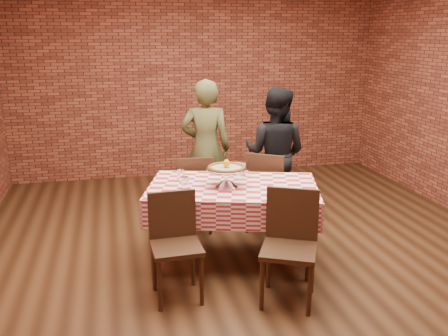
{
  "coord_description": "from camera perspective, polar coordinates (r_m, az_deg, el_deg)",
  "views": [
    {
      "loc": [
        -1.29,
        -4.34,
        2.14
      ],
      "look_at": [
        -0.29,
        -0.01,
        0.91
      ],
      "focal_mm": 39.58,
      "sensor_mm": 36.0,
      "label": 1
    }
  ],
  "objects": [
    {
      "name": "back_wall",
      "position": [
        7.49,
        -3.1,
        10.17
      ],
      "size": [
        5.5,
        0.0,
        5.5
      ],
      "primitive_type": "plane",
      "rotation": [
        1.57,
        0.0,
        0.0
      ],
      "color": "maroon",
      "rests_on": "ground"
    },
    {
      "name": "ground",
      "position": [
        5.01,
        3.21,
        -9.82
      ],
      "size": [
        6.0,
        6.0,
        0.0
      ],
      "primitive_type": "plane",
      "color": "black",
      "rests_on": "ground"
    },
    {
      "name": "chair_far_left",
      "position": [
        5.44,
        -3.51,
        -2.82
      ],
      "size": [
        0.43,
        0.43,
        0.87
      ],
      "primitive_type": null,
      "rotation": [
        0.0,
        0.0,
        3.04
      ],
      "color": "#372214",
      "rests_on": "ground"
    },
    {
      "name": "side_plate",
      "position": [
        4.54,
        6.66,
        -2.28
      ],
      "size": [
        0.19,
        0.19,
        0.01
      ],
      "primitive_type": "cylinder",
      "rotation": [
        0.0,
        0.0,
        -0.28
      ],
      "color": "white",
      "rests_on": "tablecloth"
    },
    {
      "name": "chair_near_left",
      "position": [
        4.07,
        -5.51,
        -9.29
      ],
      "size": [
        0.41,
        0.41,
        0.88
      ],
      "primitive_type": null,
      "rotation": [
        0.0,
        0.0,
        0.04
      ],
      "color": "#372214",
      "rests_on": "ground"
    },
    {
      "name": "chair_near_right",
      "position": [
        4.03,
        7.51,
        -9.34
      ],
      "size": [
        0.58,
        0.58,
        0.91
      ],
      "primitive_type": null,
      "rotation": [
        0.0,
        0.0,
        -0.45
      ],
      "color": "#372214",
      "rests_on": "ground"
    },
    {
      "name": "diner_black",
      "position": [
        5.77,
        5.92,
        1.68
      ],
      "size": [
        0.95,
        0.91,
        1.54
      ],
      "primitive_type": "imported",
      "rotation": [
        0.0,
        0.0,
        2.51
      ],
      "color": "black",
      "rests_on": "ground"
    },
    {
      "name": "pizza_stand",
      "position": [
        4.54,
        0.28,
        -1.12
      ],
      "size": [
        0.53,
        0.53,
        0.17
      ],
      "primitive_type": null,
      "rotation": [
        0.0,
        0.0,
        -0.57
      ],
      "color": "silver",
      "rests_on": "tablecloth"
    },
    {
      "name": "water_glass_right",
      "position": [
        4.73,
        -5.03,
        -0.86
      ],
      "size": [
        0.09,
        0.09,
        0.11
      ],
      "primitive_type": "cylinder",
      "rotation": [
        0.0,
        0.0,
        -0.28
      ],
      "color": "white",
      "rests_on": "tablecloth"
    },
    {
      "name": "tablecloth",
      "position": [
        4.63,
        1.03,
        -3.58
      ],
      "size": [
        1.78,
        1.36,
        0.26
      ],
      "primitive_type": null,
      "rotation": [
        0.0,
        0.0,
        -0.28
      ],
      "color": "red",
      "rests_on": "table"
    },
    {
      "name": "diner_olive",
      "position": [
        5.83,
        -2.13,
        2.31
      ],
      "size": [
        0.66,
        0.51,
        1.62
      ],
      "primitive_type": "imported",
      "rotation": [
        0.0,
        0.0,
        2.91
      ],
      "color": "#4E4F2A",
      "rests_on": "ground"
    },
    {
      "name": "condiment_caddy",
      "position": [
        4.87,
        2.1,
        -0.08
      ],
      "size": [
        0.14,
        0.13,
        0.15
      ],
      "primitive_type": "cube",
      "rotation": [
        0.0,
        0.0,
        -0.63
      ],
      "color": "silver",
      "rests_on": "tablecloth"
    },
    {
      "name": "lemon",
      "position": [
        4.5,
        0.29,
        0.52
      ],
      "size": [
        0.08,
        0.08,
        0.08
      ],
      "primitive_type": "ellipsoid",
      "rotation": [
        0.0,
        0.0,
        -0.57
      ],
      "color": "gold",
      "rests_on": "pizza"
    },
    {
      "name": "chair_far_right",
      "position": [
        5.45,
        5.11,
        -2.59
      ],
      "size": [
        0.59,
        0.59,
        0.91
      ],
      "primitive_type": null,
      "rotation": [
        0.0,
        0.0,
        2.56
      ],
      "color": "#372214",
      "rests_on": "ground"
    },
    {
      "name": "water_glass_left",
      "position": [
        4.49,
        -4.5,
        -1.72
      ],
      "size": [
        0.09,
        0.09,
        0.11
      ],
      "primitive_type": "cylinder",
      "rotation": [
        0.0,
        0.0,
        -0.28
      ],
      "color": "white",
      "rests_on": "tablecloth"
    },
    {
      "name": "sweetener_packet_a",
      "position": [
        4.43,
        8.19,
        -2.82
      ],
      "size": [
        0.05,
        0.04,
        0.0
      ],
      "primitive_type": "cube",
      "rotation": [
        0.0,
        0.0,
        0.05
      ],
      "color": "white",
      "rests_on": "tablecloth"
    },
    {
      "name": "sweetener_packet_b",
      "position": [
        4.48,
        9.32,
        -2.64
      ],
      "size": [
        0.05,
        0.04,
        0.0
      ],
      "primitive_type": "cube",
      "rotation": [
        0.0,
        0.0,
        -0.06
      ],
      "color": "white",
      "rests_on": "tablecloth"
    },
    {
      "name": "table",
      "position": [
        4.72,
        1.02,
        -6.46
      ],
      "size": [
        1.73,
        1.31,
        0.75
      ],
      "primitive_type": "cube",
      "rotation": [
        0.0,
        0.0,
        -0.28
      ],
      "color": "#372214",
      "rests_on": "ground"
    },
    {
      "name": "pizza",
      "position": [
        4.51,
        0.29,
        -0.02
      ],
      "size": [
        0.48,
        0.48,
        0.03
      ],
      "primitive_type": "cylinder",
      "rotation": [
        0.0,
        0.0,
        -0.57
      ],
      "color": "#CABA90",
      "rests_on": "pizza_stand"
    }
  ]
}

